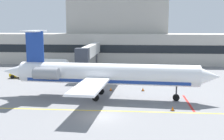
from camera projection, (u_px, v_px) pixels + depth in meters
The scene contains 10 objects.
ground at pixel (102, 117), 31.53m from camera, with size 120.00×120.00×0.11m.
terminal_building at pixel (101, 36), 76.04m from camera, with size 72.03×11.40×21.10m.
jet_bridge_west at pixel (90, 51), 59.54m from camera, with size 2.40×21.08×5.94m.
regional_jet at pixel (103, 74), 38.92m from camera, with size 30.53×22.13×9.32m.
baggage_tug at pixel (24, 73), 54.41m from camera, with size 4.36×2.58×2.11m.
pushback_tractor at pixel (63, 70), 58.16m from camera, with size 3.43×2.18×1.85m.
fuel_tank at pixel (53, 63), 64.58m from camera, with size 7.83×2.43×2.43m.
safety_cone_alpha at pixel (111, 89), 43.63m from camera, with size 0.47×0.47×0.55m.
safety_cone_bravo at pixel (173, 109), 33.50m from camera, with size 0.47×0.47×0.55m.
safety_cone_charlie at pixel (143, 89), 43.53m from camera, with size 0.47×0.47×0.55m.
Camera 1 is at (3.64, -30.11, 10.06)m, focal length 45.34 mm.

